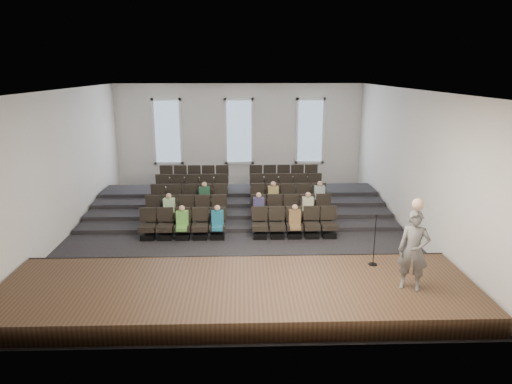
% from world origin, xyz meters
% --- Properties ---
extents(ground, '(14.00, 14.00, 0.00)m').
position_xyz_m(ground, '(0.00, 0.00, 0.00)').
color(ground, black).
rests_on(ground, ground).
extents(ceiling, '(12.00, 14.00, 0.02)m').
position_xyz_m(ceiling, '(0.00, 0.00, 5.01)').
color(ceiling, white).
rests_on(ceiling, ground).
extents(wall_back, '(12.00, 0.04, 5.00)m').
position_xyz_m(wall_back, '(0.00, 7.02, 2.50)').
color(wall_back, silver).
rests_on(wall_back, ground).
extents(wall_front, '(12.00, 0.04, 5.00)m').
position_xyz_m(wall_front, '(0.00, -7.02, 2.50)').
color(wall_front, silver).
rests_on(wall_front, ground).
extents(wall_left, '(0.04, 14.00, 5.00)m').
position_xyz_m(wall_left, '(-6.02, 0.00, 2.50)').
color(wall_left, silver).
rests_on(wall_left, ground).
extents(wall_right, '(0.04, 14.00, 5.00)m').
position_xyz_m(wall_right, '(6.02, 0.00, 2.50)').
color(wall_right, silver).
rests_on(wall_right, ground).
extents(stage, '(11.80, 3.60, 0.50)m').
position_xyz_m(stage, '(0.00, -5.10, 0.25)').
color(stage, '#422F1C').
rests_on(stage, ground).
extents(stage_lip, '(11.80, 0.06, 0.52)m').
position_xyz_m(stage_lip, '(0.00, -3.33, 0.25)').
color(stage_lip, black).
rests_on(stage_lip, ground).
extents(risers, '(11.80, 4.80, 0.60)m').
position_xyz_m(risers, '(0.00, 3.17, 0.20)').
color(risers, black).
rests_on(risers, ground).
extents(seating_rows, '(6.80, 4.70, 1.67)m').
position_xyz_m(seating_rows, '(-0.00, 1.54, 0.68)').
color(seating_rows, black).
rests_on(seating_rows, ground).
extents(windows, '(8.44, 0.10, 3.24)m').
position_xyz_m(windows, '(0.00, 6.95, 2.70)').
color(windows, white).
rests_on(windows, wall_back).
extents(audience, '(6.05, 2.64, 1.10)m').
position_xyz_m(audience, '(0.35, 0.45, 0.83)').
color(audience, '#5AA341').
rests_on(audience, seating_rows).
extents(speaker, '(0.85, 0.73, 1.96)m').
position_xyz_m(speaker, '(4.19, -5.45, 1.48)').
color(speaker, '#575552').
rests_on(speaker, stage).
extents(mic_stand, '(0.24, 0.24, 1.43)m').
position_xyz_m(mic_stand, '(3.68, -4.04, 0.92)').
color(mic_stand, black).
rests_on(mic_stand, stage).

